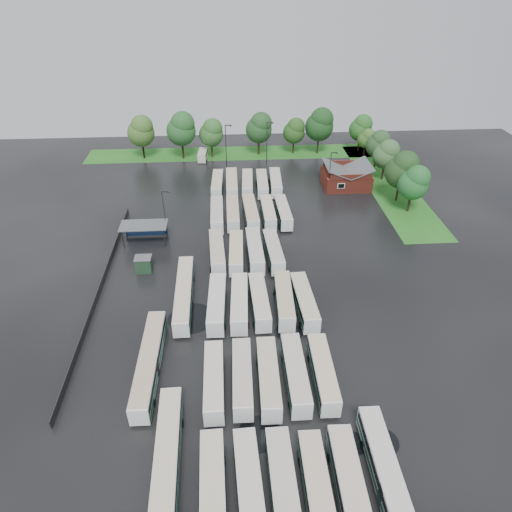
{
  "coord_description": "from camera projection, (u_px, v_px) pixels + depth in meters",
  "views": [
    {
      "loc": [
        -2.03,
        -49.37,
        43.05
      ],
      "look_at": [
        2.0,
        12.0,
        2.5
      ],
      "focal_mm": 32.0,
      "sensor_mm": 36.0,
      "label": 1
    }
  ],
  "objects": [
    {
      "name": "bus_r1c4",
      "position": [
        323.0,
        373.0,
        54.13
      ],
      "size": [
        2.46,
        10.85,
        3.01
      ],
      "rotation": [
        0.0,
        0.0,
        -0.01
      ],
      "color": "white",
      "rests_on": "ground"
    },
    {
      "name": "bus_r3c3",
      "position": [
        274.0,
        251.0,
        76.42
      ],
      "size": [
        2.85,
        10.93,
        3.01
      ],
      "rotation": [
        0.0,
        0.0,
        0.05
      ],
      "color": "white",
      "rests_on": "ground"
    },
    {
      "name": "artic_bus_west_c",
      "position": [
        149.0,
        362.0,
        55.5
      ],
      "size": [
        2.53,
        16.22,
        3.0
      ],
      "rotation": [
        0.0,
        0.0,
        -0.02
      ],
      "color": "white",
      "rests_on": "ground"
    },
    {
      "name": "bus_r5c0",
      "position": [
        217.0,
        184.0,
        99.03
      ],
      "size": [
        2.66,
        10.76,
        2.97
      ],
      "rotation": [
        0.0,
        0.0,
        -0.04
      ],
      "color": "white",
      "rests_on": "ground"
    },
    {
      "name": "brick_building",
      "position": [
        346.0,
        179.0,
        100.85
      ],
      "size": [
        10.07,
        8.6,
        5.39
      ],
      "color": "maroon",
      "rests_on": "ground"
    },
    {
      "name": "tree_north_6",
      "position": [
        361.0,
        128.0,
        116.98
      ],
      "size": [
        5.83,
        5.83,
        9.65
      ],
      "color": "black",
      "rests_on": "ground"
    },
    {
      "name": "minibus",
      "position": [
        203.0,
        155.0,
        114.33
      ],
      "size": [
        2.42,
        5.59,
        2.38
      ],
      "rotation": [
        0.0,
        0.0,
        -0.07
      ],
      "color": "silver",
      "rests_on": "ground"
    },
    {
      "name": "bus_r4c2",
      "position": [
        251.0,
        213.0,
        87.72
      ],
      "size": [
        2.87,
        11.39,
        3.14
      ],
      "rotation": [
        0.0,
        0.0,
        0.04
      ],
      "color": "white",
      "rests_on": "ground"
    },
    {
      "name": "tree_north_3",
      "position": [
        260.0,
        128.0,
        114.37
      ],
      "size": [
        6.62,
        6.62,
        10.96
      ],
      "color": "#362511",
      "rests_on": "ground"
    },
    {
      "name": "bus_r4c3",
      "position": [
        268.0,
        212.0,
        88.05
      ],
      "size": [
        2.43,
        10.73,
        2.98
      ],
      "rotation": [
        0.0,
        0.0,
        0.01
      ],
      "color": "white",
      "rests_on": "ground"
    },
    {
      "name": "tree_north_5",
      "position": [
        320.0,
        124.0,
        114.7
      ],
      "size": [
        7.16,
        7.16,
        11.85
      ],
      "color": "#33251C",
      "rests_on": "ground"
    },
    {
      "name": "grass_strip_east",
      "position": [
        389.0,
        185.0,
        102.45
      ],
      "size": [
        10.0,
        50.0,
        0.01
      ],
      "primitive_type": "cube",
      "color": "#256C1C",
      "rests_on": "ground"
    },
    {
      "name": "wash_shed",
      "position": [
        144.0,
        227.0,
        80.7
      ],
      "size": [
        8.2,
        4.2,
        3.58
      ],
      "color": "#2D2D30",
      "rests_on": "ground"
    },
    {
      "name": "bus_r4c0",
      "position": [
        217.0,
        215.0,
        87.16
      ],
      "size": [
        2.46,
        11.12,
        3.09
      ],
      "rotation": [
        0.0,
        0.0,
        0.01
      ],
      "color": "white",
      "rests_on": "ground"
    },
    {
      "name": "bus_r2c3",
      "position": [
        284.0,
        300.0,
        65.56
      ],
      "size": [
        2.78,
        11.09,
        3.06
      ],
      "rotation": [
        0.0,
        0.0,
        -0.04
      ],
      "color": "white",
      "rests_on": "ground"
    },
    {
      "name": "tree_east_0",
      "position": [
        414.0,
        182.0,
        88.38
      ],
      "size": [
        5.95,
        5.95,
        9.85
      ],
      "color": "#2F1F13",
      "rests_on": "ground"
    },
    {
      "name": "bus_r2c0",
      "position": [
        217.0,
        303.0,
        64.83
      ],
      "size": [
        2.8,
        11.32,
        3.13
      ],
      "rotation": [
        0.0,
        0.0,
        -0.04
      ],
      "color": "white",
      "rests_on": "ground"
    },
    {
      "name": "tree_east_2",
      "position": [
        387.0,
        154.0,
        101.58
      ],
      "size": [
        5.74,
        5.74,
        9.51
      ],
      "color": "#372619",
      "rests_on": "ground"
    },
    {
      "name": "bus_r4c4",
      "position": [
        283.0,
        212.0,
        88.11
      ],
      "size": [
        2.57,
        10.74,
        2.97
      ],
      "rotation": [
        0.0,
        0.0,
        0.03
      ],
      "color": "white",
      "rests_on": "ground"
    },
    {
      "name": "bus_r3c2",
      "position": [
        255.0,
        250.0,
        76.5
      ],
      "size": [
        2.65,
        11.37,
        3.15
      ],
      "rotation": [
        0.0,
        0.0,
        0.02
      ],
      "color": "white",
      "rests_on": "ground"
    },
    {
      "name": "bus_r5c3",
      "position": [
        262.0,
        184.0,
        99.12
      ],
      "size": [
        2.61,
        10.76,
        2.98
      ],
      "rotation": [
        0.0,
        0.0,
        -0.03
      ],
      "color": "white",
      "rests_on": "ground"
    },
    {
      "name": "tree_east_1",
      "position": [
        403.0,
        169.0,
        91.9
      ],
      "size": [
        6.64,
        6.64,
        10.99
      ],
      "color": "#352513",
      "rests_on": "ground"
    },
    {
      "name": "bus_r0c0",
      "position": [
        213.0,
        489.0,
        42.32
      ],
      "size": [
        2.63,
        11.07,
        3.06
      ],
      "rotation": [
        0.0,
        0.0,
        0.03
      ],
      "color": "white",
      "rests_on": "ground"
    },
    {
      "name": "artic_bus_west_b",
      "position": [
        184.0,
        294.0,
        66.84
      ],
      "size": [
        2.49,
        16.12,
        2.99
      ],
      "rotation": [
        0.0,
        0.0,
        0.01
      ],
      "color": "white",
      "rests_on": "ground"
    },
    {
      "name": "bus_r4c1",
      "position": [
        233.0,
        213.0,
        87.72
      ],
      "size": [
        2.34,
        10.97,
        3.05
      ],
      "rotation": [
        0.0,
        0.0,
        0.0
      ],
      "color": "white",
      "rests_on": "ground"
    },
    {
      "name": "bus_r3c1",
      "position": [
        236.0,
        253.0,
        76.11
      ],
      "size": [
        2.65,
        10.78,
        2.98
      ],
      "rotation": [
        0.0,
        0.0,
        -0.04
      ],
      "color": "white",
      "rests_on": "ground"
    },
    {
      "name": "bus_r2c1",
      "position": [
        239.0,
        303.0,
        65.01
      ],
      "size": [
        2.85,
        11.24,
        3.1
      ],
      "rotation": [
        0.0,
        0.0,
        -0.04
      ],
      "color": "white",
      "rests_on": "ground"
    },
    {
      "name": "ground",
      "position": [
        248.0,
        317.0,
        64.94
      ],
      "size": [
        160.0,
        160.0,
        0.0
      ],
      "primitive_type": "plane",
      "color": "black",
      "rests_on": "ground"
    },
    {
      "name": "west_fence",
      "position": [
        101.0,
        286.0,
        70.06
      ],
      "size": [
        0.1,
        50.0,
        1.2
      ],
      "primitive_type": "cube",
      "color": "#2D2D30",
      "rests_on": "ground"
    },
    {
      "name": "tree_east_4",
      "position": [
        367.0,
        138.0,
        115.31
      ],
      "size": [
        4.26,
        4.23,
        7.01
      ],
      "color": "black",
      "rests_on": "ground"
    },
    {
      "name": "bus_r0c4",
      "position": [
        349.0,
        485.0,
        42.58
      ],
      "size": [
        2.7,
        11.35,
        3.14
      ],
      "rotation": [
        0.0,
        0.0,
        -0.03
      ],
      "color": "white",
      "rests_on": "ground"
    },
    {
      "name": "tree_north_0",
      "position": [
        141.0,
        131.0,
        112.13
      ],
      "size": [
        6.65,
        6.65,
        11.01
      ],
      "color": "black",
      "rests_on": "ground"
    },
    {
      "name": "puddle_2",
      "position": [
        191.0,
        318.0,
        64.81
      ],
      "size": [
        6.68,
        6.68,
        0.01
      ],
      "primitive_type": "cylinder",
      "color": "black",
      "rests_on": "ground"
    },
    {
      "name": "lamp_post_ne",
      "position": [
        330.0,
        170.0,
        95.97
      ],
      "size": [
        1.43,
        0.28,
        9.27
      ],
      "color": "#2D2D30",
      "rests_on": "ground"
    },
    {
      "name": "lamp_post_back_e",
      "position": [
        267.0,
        141.0,
        108.84
      ],
      "size": [
        1.64,
        0.32,
        10.64
      ],
      "color": "#2D2D30",
      "rests_on": "ground"
    },
    {
      "name": "bus_r1c0",
      "position": [
        214.0,
        381.0,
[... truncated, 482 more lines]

